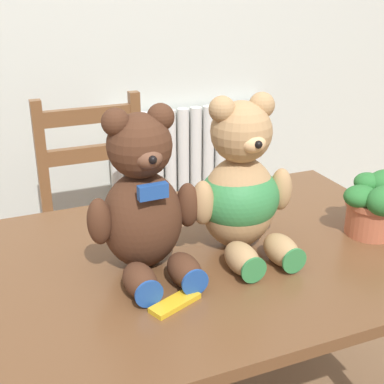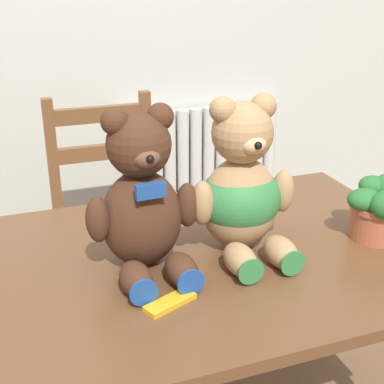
{
  "view_description": "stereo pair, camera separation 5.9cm",
  "coord_description": "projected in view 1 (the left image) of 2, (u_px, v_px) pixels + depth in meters",
  "views": [
    {
      "loc": [
        -0.44,
        -0.69,
        1.4
      ],
      "look_at": [
        0.03,
        0.43,
        0.89
      ],
      "focal_mm": 50.0,
      "sensor_mm": 36.0,
      "label": 1
    },
    {
      "loc": [
        -0.38,
        -0.71,
        1.4
      ],
      "look_at": [
        0.03,
        0.43,
        0.89
      ],
      "focal_mm": 50.0,
      "sensor_mm": 36.0,
      "label": 2
    }
  ],
  "objects": [
    {
      "name": "teddy_bear_left",
      "position": [
        144.0,
        202.0,
        1.26
      ],
      "size": [
        0.28,
        0.28,
        0.4
      ],
      "rotation": [
        0.0,
        0.0,
        3.18
      ],
      "color": "#472819",
      "rests_on": "dining_table"
    },
    {
      "name": "radiator",
      "position": [
        190.0,
        189.0,
        2.75
      ],
      "size": [
        0.82,
        0.1,
        0.78
      ],
      "color": "silver",
      "rests_on": "ground_plane"
    },
    {
      "name": "chocolate_bar",
      "position": [
        175.0,
        303.0,
        1.17
      ],
      "size": [
        0.13,
        0.09,
        0.01
      ],
      "primitive_type": "cube",
      "rotation": [
        0.0,
        0.0,
        0.39
      ],
      "color": "gold",
      "rests_on": "dining_table"
    },
    {
      "name": "wooden_chair_behind",
      "position": [
        103.0,
        229.0,
        2.07
      ],
      "size": [
        0.41,
        0.41,
        0.96
      ],
      "rotation": [
        0.0,
        0.0,
        3.14
      ],
      "color": "brown",
      "rests_on": "ground_plane"
    },
    {
      "name": "teddy_bear_right",
      "position": [
        241.0,
        190.0,
        1.36
      ],
      "size": [
        0.28,
        0.28,
        0.41
      ],
      "rotation": [
        0.0,
        0.0,
        3.15
      ],
      "color": "tan",
      "rests_on": "dining_table"
    },
    {
      "name": "potted_plant",
      "position": [
        375.0,
        203.0,
        1.45
      ],
      "size": [
        0.19,
        0.17,
        0.18
      ],
      "color": "#B25B3D",
      "rests_on": "dining_table"
    },
    {
      "name": "dining_table",
      "position": [
        183.0,
        290.0,
        1.4
      ],
      "size": [
        1.36,
        0.84,
        0.72
      ],
      "color": "brown",
      "rests_on": "ground_plane"
    }
  ]
}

